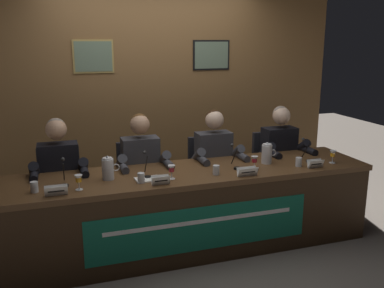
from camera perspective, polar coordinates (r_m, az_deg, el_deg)
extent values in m
plane|color=#70665B|center=(4.17, 0.00, -13.46)|extent=(12.00, 12.00, 0.00)
cube|color=brown|center=(5.12, -5.09, 6.92)|extent=(4.58, 0.12, 2.60)
cube|color=tan|center=(4.91, -13.13, 11.39)|extent=(0.45, 0.02, 0.37)
cube|color=slate|center=(4.90, -13.11, 11.39)|extent=(0.41, 0.01, 0.33)
cube|color=black|center=(5.23, 2.60, 11.85)|extent=(0.46, 0.02, 0.36)
cube|color=slate|center=(5.22, 2.65, 11.85)|extent=(0.42, 0.01, 0.32)
cube|color=brown|center=(3.89, 0.00, -3.94)|extent=(3.38, 0.77, 0.05)
cube|color=#342112|center=(3.70, 1.80, -11.10)|extent=(3.32, 0.04, 0.70)
cube|color=#342112|center=(3.88, -24.15, -11.21)|extent=(0.08, 0.69, 0.70)
cube|color=#342112|center=(4.76, 19.19, -6.13)|extent=(0.08, 0.69, 0.70)
cube|color=#14664C|center=(3.67, 1.38, -11.32)|extent=(1.97, 0.01, 0.39)
cube|color=white|center=(3.64, 1.41, -10.37)|extent=(1.67, 0.00, 0.04)
cylinder|color=black|center=(4.43, -16.75, -12.19)|extent=(0.44, 0.44, 0.02)
cylinder|color=black|center=(4.34, -16.95, -9.65)|extent=(0.05, 0.05, 0.40)
cube|color=#232328|center=(4.26, -17.15, -6.98)|extent=(0.44, 0.44, 0.03)
cube|color=#232328|center=(4.38, -17.44, -3.20)|extent=(0.40, 0.05, 0.44)
cylinder|color=black|center=(4.02, -18.24, -11.65)|extent=(0.10, 0.10, 0.46)
cylinder|color=black|center=(4.02, -15.34, -11.43)|extent=(0.10, 0.10, 0.46)
cylinder|color=black|center=(4.05, -18.56, -7.19)|extent=(0.13, 0.34, 0.13)
cylinder|color=black|center=(4.05, -15.72, -6.98)|extent=(0.13, 0.34, 0.13)
cube|color=black|center=(4.14, -17.44, -3.16)|extent=(0.36, 0.20, 0.48)
sphere|color=tan|center=(4.03, -17.81, 1.87)|extent=(0.19, 0.19, 0.19)
sphere|color=gray|center=(4.04, -17.83, 2.12)|extent=(0.17, 0.17, 0.17)
cylinder|color=black|center=(4.04, -20.40, -3.51)|extent=(0.09, 0.30, 0.25)
cylinder|color=black|center=(4.04, -14.45, -3.06)|extent=(0.09, 0.30, 0.25)
cylinder|color=black|center=(3.88, -20.48, -4.01)|extent=(0.07, 0.24, 0.07)
cylinder|color=black|center=(3.89, -14.29, -3.54)|extent=(0.07, 0.24, 0.07)
cube|color=white|center=(3.41, -17.80, -6.08)|extent=(0.17, 0.03, 0.08)
cube|color=white|center=(3.44, -17.81, -5.89)|extent=(0.17, 0.03, 0.08)
cube|color=black|center=(3.40, -17.80, -6.09)|extent=(0.12, 0.01, 0.01)
cylinder|color=white|center=(3.51, -14.92, -5.93)|extent=(0.06, 0.06, 0.00)
cylinder|color=white|center=(3.50, -14.95, -5.48)|extent=(0.01, 0.01, 0.05)
cone|color=white|center=(3.48, -15.01, -4.55)|extent=(0.06, 0.06, 0.06)
cylinder|color=orange|center=(3.49, -15.01, -4.65)|extent=(0.04, 0.04, 0.04)
cylinder|color=silver|center=(3.55, -20.44, -5.44)|extent=(0.06, 0.06, 0.08)
cylinder|color=silver|center=(3.56, -20.42, -5.70)|extent=(0.05, 0.05, 0.05)
cylinder|color=black|center=(3.60, -16.72, -5.41)|extent=(0.06, 0.06, 0.02)
cylinder|color=black|center=(3.63, -16.86, -3.60)|extent=(0.01, 0.13, 0.18)
sphere|color=#2D2D2D|center=(3.67, -16.99, -1.97)|extent=(0.03, 0.03, 0.03)
cylinder|color=black|center=(4.50, -6.74, -11.26)|extent=(0.44, 0.44, 0.02)
cylinder|color=black|center=(4.41, -6.81, -8.74)|extent=(0.05, 0.05, 0.40)
cube|color=#232328|center=(4.33, -6.90, -6.10)|extent=(0.44, 0.44, 0.03)
cube|color=#232328|center=(4.45, -7.50, -2.41)|extent=(0.40, 0.05, 0.44)
cylinder|color=black|center=(4.08, -7.20, -10.66)|extent=(0.10, 0.10, 0.46)
cylinder|color=black|center=(4.11, -4.43, -10.35)|extent=(0.10, 0.10, 0.46)
cylinder|color=black|center=(4.11, -7.73, -6.29)|extent=(0.13, 0.34, 0.13)
cylinder|color=black|center=(4.15, -5.00, -6.02)|extent=(0.13, 0.34, 0.13)
cube|color=#38383D|center=(4.21, -6.93, -2.33)|extent=(0.36, 0.20, 0.48)
sphere|color=tan|center=(4.10, -7.03, 2.64)|extent=(0.19, 0.19, 0.19)
sphere|color=#593819|center=(4.11, -7.08, 2.88)|extent=(0.17, 0.17, 0.17)
cylinder|color=#38383D|center=(4.08, -9.55, -2.67)|extent=(0.09, 0.30, 0.25)
cylinder|color=#38383D|center=(4.15, -3.83, -2.18)|extent=(0.09, 0.30, 0.25)
cylinder|color=#38383D|center=(3.92, -9.20, -3.13)|extent=(0.07, 0.24, 0.07)
cylinder|color=#38383D|center=(4.00, -3.25, -2.62)|extent=(0.07, 0.24, 0.07)
cube|color=white|center=(3.49, -4.16, -4.96)|extent=(0.15, 0.03, 0.08)
cube|color=white|center=(3.52, -4.30, -4.79)|extent=(0.15, 0.03, 0.08)
cube|color=black|center=(3.49, -4.15, -4.97)|extent=(0.11, 0.01, 0.01)
cylinder|color=white|center=(3.65, -2.76, -4.68)|extent=(0.06, 0.06, 0.00)
cylinder|color=white|center=(3.65, -2.77, -4.25)|extent=(0.01, 0.01, 0.05)
cone|color=white|center=(3.63, -2.78, -3.34)|extent=(0.06, 0.06, 0.06)
cylinder|color=#B21E2D|center=(3.63, -2.77, -3.44)|extent=(0.04, 0.04, 0.04)
cylinder|color=silver|center=(3.57, -6.86, -4.54)|extent=(0.06, 0.06, 0.08)
cylinder|color=silver|center=(3.58, -6.85, -4.79)|extent=(0.05, 0.05, 0.05)
cylinder|color=black|center=(3.68, -5.94, -4.47)|extent=(0.06, 0.06, 0.02)
cylinder|color=black|center=(3.71, -6.19, -2.71)|extent=(0.01, 0.13, 0.18)
sphere|color=#2D2D2D|center=(3.75, -6.43, -1.12)|extent=(0.03, 0.03, 0.03)
cylinder|color=black|center=(4.69, 2.64, -10.07)|extent=(0.44, 0.44, 0.02)
cylinder|color=black|center=(4.61, 2.67, -7.64)|extent=(0.05, 0.05, 0.40)
cube|color=#232328|center=(4.53, 2.70, -5.10)|extent=(0.44, 0.44, 0.03)
cube|color=#232328|center=(4.64, 1.85, -1.59)|extent=(0.40, 0.05, 0.44)
cylinder|color=black|center=(4.27, 3.10, -9.39)|extent=(0.10, 0.10, 0.46)
cylinder|color=black|center=(4.34, 5.59, -9.03)|extent=(0.10, 0.10, 0.46)
cylinder|color=black|center=(4.30, 2.42, -5.23)|extent=(0.13, 0.34, 0.13)
cylinder|color=black|center=(4.37, 4.88, -4.95)|extent=(0.13, 0.34, 0.13)
cube|color=#38383D|center=(4.42, 2.89, -1.47)|extent=(0.36, 0.20, 0.48)
sphere|color=beige|center=(4.32, 3.04, 3.27)|extent=(0.19, 0.19, 0.19)
sphere|color=#331E0F|center=(4.33, 2.97, 3.50)|extent=(0.17, 0.17, 0.17)
cylinder|color=#38383D|center=(4.25, 0.73, -1.78)|extent=(0.09, 0.30, 0.25)
cylinder|color=#38383D|center=(4.40, 5.91, -1.31)|extent=(0.09, 0.30, 0.25)
cylinder|color=#38383D|center=(4.10, 1.46, -2.19)|extent=(0.07, 0.24, 0.07)
cylinder|color=#38383D|center=(4.26, 6.79, -1.68)|extent=(0.07, 0.24, 0.07)
cube|color=white|center=(3.73, 7.58, -3.77)|extent=(0.18, 0.03, 0.08)
cube|color=white|center=(3.76, 7.35, -3.63)|extent=(0.18, 0.03, 0.08)
cube|color=black|center=(3.73, 7.60, -3.79)|extent=(0.13, 0.01, 0.01)
cylinder|color=white|center=(3.96, 8.36, -3.34)|extent=(0.06, 0.06, 0.00)
cylinder|color=white|center=(3.95, 8.37, -2.93)|extent=(0.01, 0.01, 0.05)
cone|color=white|center=(3.94, 8.40, -2.09)|extent=(0.06, 0.06, 0.06)
cylinder|color=#B21E2D|center=(3.94, 8.40, -2.19)|extent=(0.04, 0.04, 0.04)
cylinder|color=silver|center=(3.76, 3.26, -3.50)|extent=(0.06, 0.06, 0.08)
cylinder|color=silver|center=(3.77, 3.26, -3.75)|extent=(0.05, 0.05, 0.05)
cylinder|color=black|center=(3.94, 6.06, -3.26)|extent=(0.06, 0.06, 0.02)
cylinder|color=black|center=(3.96, 5.73, -1.62)|extent=(0.01, 0.13, 0.18)
sphere|color=#2D2D2D|center=(4.00, 5.39, -0.15)|extent=(0.03, 0.03, 0.03)
cylinder|color=black|center=(5.00, 11.01, -8.78)|extent=(0.44, 0.44, 0.02)
cylinder|color=black|center=(4.92, 11.12, -6.48)|extent=(0.05, 0.05, 0.40)
cube|color=#232328|center=(4.85, 11.24, -4.08)|extent=(0.44, 0.44, 0.03)
cube|color=#232328|center=(4.95, 10.24, -0.83)|extent=(0.40, 0.05, 0.44)
cylinder|color=black|center=(4.59, 12.17, -8.00)|extent=(0.10, 0.10, 0.46)
cylinder|color=black|center=(4.69, 14.30, -7.65)|extent=(0.10, 0.10, 0.46)
cylinder|color=black|center=(4.62, 11.41, -4.16)|extent=(0.13, 0.34, 0.13)
cylinder|color=black|center=(4.72, 13.53, -3.89)|extent=(0.13, 0.34, 0.13)
cube|color=black|center=(4.74, 11.59, -0.67)|extent=(0.36, 0.20, 0.48)
sphere|color=beige|center=(4.65, 11.93, 3.75)|extent=(0.19, 0.19, 0.19)
sphere|color=gray|center=(4.66, 11.85, 3.96)|extent=(0.17, 0.17, 0.17)
cylinder|color=black|center=(4.55, 9.93, -0.94)|extent=(0.09, 0.30, 0.25)
cylinder|color=black|center=(4.76, 14.39, -0.52)|extent=(0.09, 0.30, 0.25)
cylinder|color=black|center=(4.41, 10.90, -1.29)|extent=(0.07, 0.24, 0.07)
cylinder|color=black|center=(4.63, 15.46, -0.84)|extent=(0.07, 0.24, 0.07)
cube|color=white|center=(4.10, 16.39, -2.61)|extent=(0.15, 0.03, 0.08)
cube|color=white|center=(4.13, 16.13, -2.49)|extent=(0.15, 0.03, 0.08)
cube|color=black|center=(4.10, 16.42, -2.62)|extent=(0.11, 0.01, 0.01)
cylinder|color=white|center=(4.33, 18.32, -2.41)|extent=(0.06, 0.06, 0.00)
cylinder|color=white|center=(4.33, 18.35, -2.03)|extent=(0.01, 0.01, 0.05)
cone|color=white|center=(4.31, 18.41, -1.27)|extent=(0.06, 0.06, 0.06)
cylinder|color=orange|center=(4.31, 18.40, -1.35)|extent=(0.04, 0.04, 0.04)
cylinder|color=silver|center=(4.12, 14.16, -2.35)|extent=(0.06, 0.06, 0.08)
cylinder|color=silver|center=(4.13, 14.14, -2.58)|extent=(0.05, 0.05, 0.05)
cylinder|color=black|center=(4.30, 15.47, -2.23)|extent=(0.06, 0.06, 0.02)
cylinder|color=black|center=(4.32, 15.10, -0.74)|extent=(0.01, 0.13, 0.18)
sphere|color=#2D2D2D|center=(4.35, 14.72, 0.60)|extent=(0.03, 0.03, 0.03)
cylinder|color=silver|center=(3.69, -11.24, -3.34)|extent=(0.10, 0.10, 0.18)
cylinder|color=silver|center=(3.66, -11.31, -1.91)|extent=(0.08, 0.09, 0.01)
sphere|color=silver|center=(3.66, -11.32, -1.70)|extent=(0.02, 0.02, 0.02)
torus|color=silver|center=(3.69, -10.20, -3.12)|extent=(0.07, 0.01, 0.07)
cylinder|color=silver|center=(4.15, 9.99, -1.35)|extent=(0.10, 0.10, 0.18)
cylinder|color=silver|center=(4.13, 10.04, -0.06)|extent=(0.08, 0.09, 0.01)
sphere|color=silver|center=(4.12, 10.05, 0.13)|extent=(0.02, 0.02, 0.02)
torus|color=silver|center=(4.18, 10.81, -1.15)|extent=(0.07, 0.01, 0.07)
cube|color=white|center=(3.65, -5.97, -4.73)|extent=(0.22, 0.16, 0.01)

